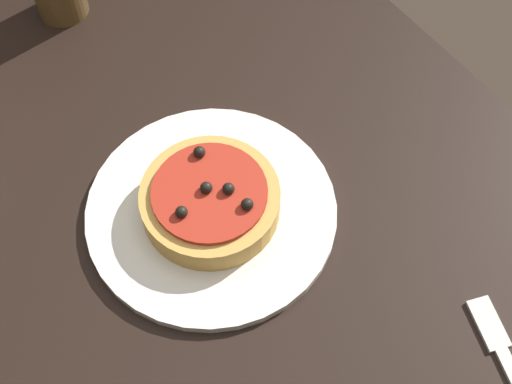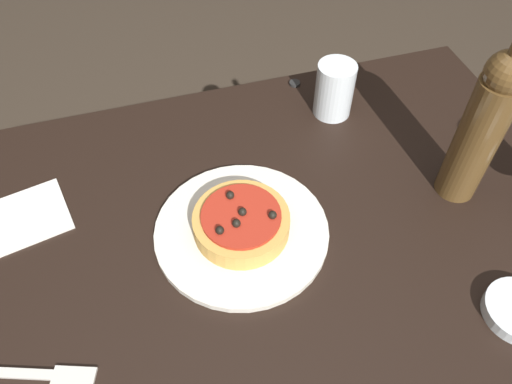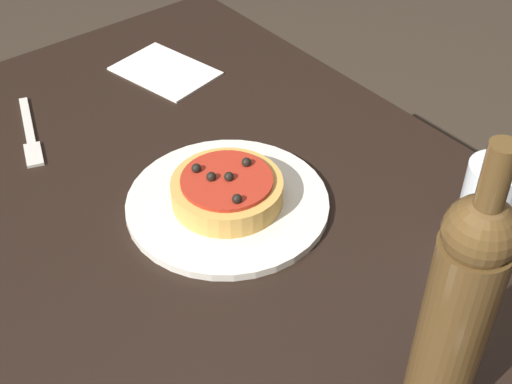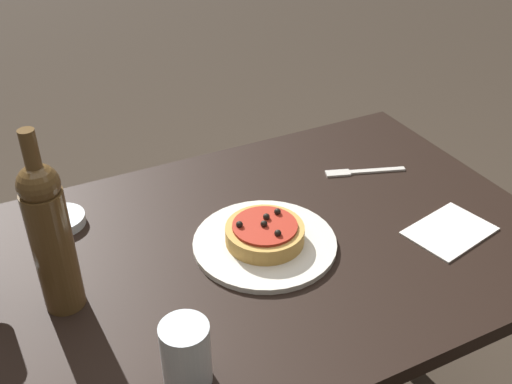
# 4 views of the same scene
# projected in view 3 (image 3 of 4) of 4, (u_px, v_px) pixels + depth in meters

# --- Properties ---
(dining_table) EXTENTS (1.22, 0.79, 0.74)m
(dining_table) POSITION_uv_depth(u_px,v_px,m) (229.00, 263.00, 1.09)
(dining_table) COLOR black
(dining_table) RESTS_ON ground_plane
(dinner_plate) EXTENTS (0.29, 0.29, 0.01)m
(dinner_plate) POSITION_uv_depth(u_px,v_px,m) (228.00, 203.00, 1.03)
(dinner_plate) COLOR silver
(dinner_plate) RESTS_ON dining_table
(pizza) EXTENTS (0.16, 0.16, 0.05)m
(pizza) POSITION_uv_depth(u_px,v_px,m) (227.00, 190.00, 1.01)
(pizza) COLOR gold
(pizza) RESTS_ON dinner_plate
(wine_bottle) EXTENTS (0.07, 0.07, 0.35)m
(wine_bottle) POSITION_uv_depth(u_px,v_px,m) (459.00, 307.00, 0.69)
(wine_bottle) COLOR brown
(wine_bottle) RESTS_ON dining_table
(water_cup) EXTENTS (0.08, 0.08, 0.11)m
(water_cup) POSITION_uv_depth(u_px,v_px,m) (490.00, 200.00, 0.96)
(water_cup) COLOR silver
(water_cup) RESTS_ON dining_table
(fork) EXTENTS (0.19, 0.08, 0.00)m
(fork) POSITION_uv_depth(u_px,v_px,m) (30.00, 135.00, 1.16)
(fork) COLOR beige
(fork) RESTS_ON dining_table
(paper_napkin) EXTENTS (0.20, 0.16, 0.00)m
(paper_napkin) POSITION_uv_depth(u_px,v_px,m) (165.00, 71.00, 1.32)
(paper_napkin) COLOR silver
(paper_napkin) RESTS_ON dining_table
(bottle_cap) EXTENTS (0.02, 0.02, 0.01)m
(bottle_cap) POSITION_uv_depth(u_px,v_px,m) (502.00, 183.00, 1.07)
(bottle_cap) COLOR black
(bottle_cap) RESTS_ON dining_table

